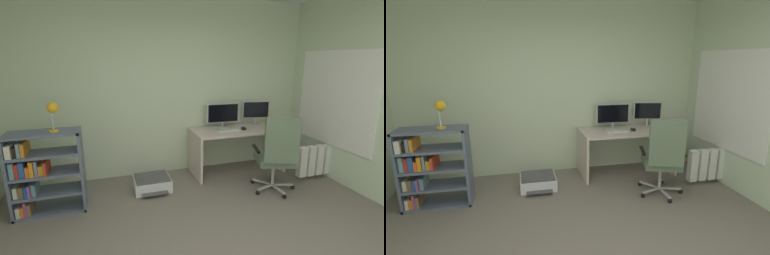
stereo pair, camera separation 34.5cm
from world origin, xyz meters
TOP-DOWN VIEW (x-y plane):
  - wall_back at (0.00, 2.46)m, footprint 4.75×0.10m
  - window_pane at (2.37, 1.42)m, footprint 0.01×1.36m
  - window_frame at (2.36, 1.42)m, footprint 0.02×1.44m
  - desk at (1.09, 2.06)m, footprint 1.50×0.67m
  - monitor_main at (0.90, 2.24)m, footprint 0.56×0.18m
  - monitor_secondary at (1.52, 2.24)m, footprint 0.46×0.18m
  - keyboard at (0.89, 2.00)m, footprint 0.34×0.14m
  - computer_mouse at (1.17, 1.99)m, footprint 0.08×0.11m
  - office_chair at (1.25, 1.18)m, footprint 0.64×0.67m
  - bookshelf at (-1.74, 1.62)m, footprint 0.81×0.36m
  - desk_lamp at (-1.52, 1.62)m, footprint 0.14×0.13m
  - printer at (-0.37, 1.82)m, footprint 0.52×0.51m
  - radiator at (2.27, 1.42)m, footprint 0.90×0.10m

SIDE VIEW (x-z plane):
  - printer at x=-0.37m, z-range 0.00..0.19m
  - radiator at x=2.27m, z-range 0.06..0.53m
  - bookshelf at x=-1.74m, z-range 0.00..1.01m
  - desk at x=1.09m, z-range 0.18..0.90m
  - office_chair at x=1.25m, z-range 0.03..1.14m
  - keyboard at x=0.89m, z-range 0.73..0.75m
  - computer_mouse at x=1.17m, z-range 0.73..0.76m
  - monitor_main at x=0.90m, z-range 0.76..1.16m
  - monitor_secondary at x=1.52m, z-range 0.77..1.18m
  - window_pane at x=2.37m, z-range 0.58..1.92m
  - window_frame at x=2.36m, z-range 0.54..1.96m
  - desk_lamp at x=-1.52m, z-range 1.10..1.44m
  - wall_back at x=0.00m, z-range 0.00..2.76m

